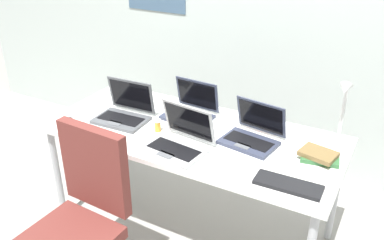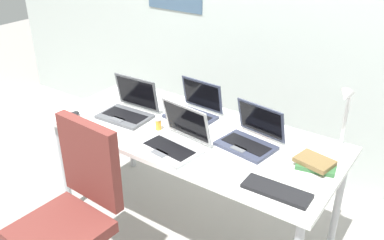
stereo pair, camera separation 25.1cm
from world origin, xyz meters
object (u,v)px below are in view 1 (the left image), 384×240
desk_lamp (342,112)px  office_chair (79,235)px  laptop_front_left (124,112)px  cell_phone (115,91)px  computer_mouse (67,121)px  coffee_mug (264,117)px  laptop_by_keyboard (252,134)px  laptop_near_lamp (190,110)px  pill_bottle (158,125)px  laptop_back_right (178,142)px  external_keyboard (288,185)px  book_stack (319,156)px

desk_lamp → office_chair: bearing=-136.6°
laptop_front_left → cell_phone: (-0.34, 0.33, -0.04)m
computer_mouse → coffee_mug: bearing=23.7°
laptop_by_keyboard → office_chair: office_chair is taller
laptop_near_lamp → coffee_mug: bearing=15.6°
pill_bottle → office_chair: office_chair is taller
laptop_back_right → coffee_mug: laptop_back_right is taller
laptop_near_lamp → external_keyboard: size_ratio=0.97×
laptop_near_lamp → cell_phone: (-0.69, 0.10, -0.04)m
laptop_near_lamp → book_stack: size_ratio=1.41×
desk_lamp → computer_mouse: 1.65m
book_stack → laptop_near_lamp: bearing=171.3°
desk_lamp → external_keyboard: (-0.12, -0.54, -0.19)m
desk_lamp → external_keyboard: size_ratio=1.21×
pill_bottle → coffee_mug: size_ratio=0.70×
cell_phone → book_stack: (1.55, -0.23, 0.02)m
desk_lamp → laptop_back_right: (-0.77, -0.49, -0.15)m
computer_mouse → office_chair: (0.46, -0.47, -0.36)m
laptop_near_lamp → book_stack: laptop_near_lamp is taller
laptop_by_keyboard → external_keyboard: (0.32, -0.33, -0.04)m
desk_lamp → computer_mouse: size_ratio=4.17×
laptop_back_right → office_chair: bearing=-120.4°
coffee_mug → laptop_near_lamp: bearing=-164.4°
laptop_by_keyboard → coffee_mug: bearing=93.5°
pill_bottle → desk_lamp: bearing=20.5°
computer_mouse → book_stack: (1.50, 0.32, 0.01)m
desk_lamp → computer_mouse: (-1.55, -0.55, -0.18)m
coffee_mug → office_chair: (-0.63, -1.05, -0.39)m
laptop_front_left → laptop_back_right: size_ratio=0.92×
laptop_front_left → office_chair: laptop_front_left is taller
laptop_near_lamp → laptop_by_keyboard: same height
laptop_by_keyboard → book_stack: bearing=-2.0°
laptop_back_right → pill_bottle: bearing=150.3°
laptop_by_keyboard → laptop_back_right: 0.43m
laptop_front_left → office_chair: bearing=-75.3°
book_stack → coffee_mug: (-0.40, 0.26, 0.02)m
laptop_back_right → book_stack: bearing=20.1°
laptop_by_keyboard → cell_phone: bearing=169.4°
computer_mouse → laptop_by_keyboard: bearing=12.5°
laptop_front_left → external_keyboard: laptop_front_left is taller
book_stack → computer_mouse: bearing=-167.7°
laptop_front_left → book_stack: size_ratio=1.49×
coffee_mug → office_chair: office_chair is taller
laptop_near_lamp → cell_phone: laptop_near_lamp is taller
desk_lamp → laptop_near_lamp: desk_lamp is taller
desk_lamp → laptop_near_lamp: (-0.91, -0.09, -0.15)m
pill_bottle → computer_mouse: bearing=-161.8°
book_stack → coffee_mug: bearing=147.2°
pill_bottle → coffee_mug: 0.67m
laptop_back_right → laptop_front_left: bearing=161.9°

